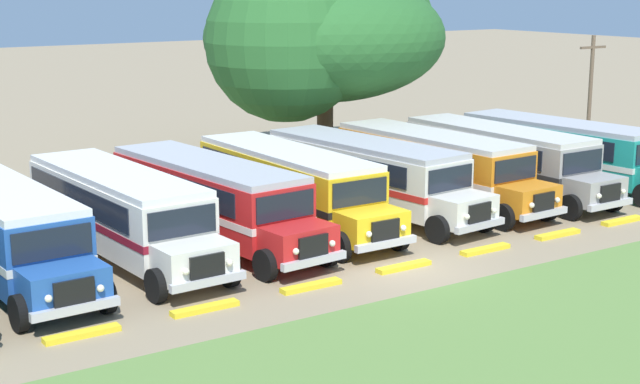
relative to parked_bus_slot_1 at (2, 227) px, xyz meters
name	(u,v)px	position (x,y,z in m)	size (l,w,h in m)	color
ground_plane	(403,268)	(10.73, -6.14, -1.58)	(220.00, 220.00, 0.00)	#937F60
foreground_grass_strip	(556,329)	(10.73, -12.56, -1.58)	(80.00, 8.67, 0.01)	olive
parked_bus_slot_1	(2,227)	(0.00, 0.00, 0.00)	(3.03, 10.88, 2.82)	#23519E
parked_bus_slot_2	(120,209)	(3.86, 0.13, 0.00)	(3.10, 10.89, 2.82)	silver
parked_bus_slot_3	(212,197)	(7.22, 0.14, 0.00)	(3.49, 10.96, 2.82)	red
parked_bus_slot_4	(291,184)	(10.67, 0.46, 0.00)	(2.71, 10.84, 2.82)	yellow
parked_bus_slot_5	(369,173)	(14.26, 0.47, 0.00)	(3.62, 10.98, 2.82)	silver
parked_bus_slot_6	(435,164)	(17.63, 0.43, 0.00)	(3.14, 10.90, 2.82)	orange
parked_bus_slot_7	(502,157)	(21.05, 0.06, 0.00)	(2.79, 10.85, 2.82)	#9E9993
parked_bus_slot_8	(563,149)	(24.62, -0.13, 0.00)	(3.67, 10.99, 2.82)	teal
curb_wheelstop_1	(82,334)	(0.20, -6.20, -1.51)	(2.00, 0.36, 0.15)	yellow
curb_wheelstop_2	(205,308)	(3.71, -6.20, -1.51)	(2.00, 0.36, 0.15)	yellow
curb_wheelstop_3	(311,286)	(7.22, -6.20, -1.51)	(2.00, 0.36, 0.15)	yellow
curb_wheelstop_4	(404,267)	(10.73, -6.20, -1.51)	(2.00, 0.36, 0.15)	yellow
curb_wheelstop_5	(485,249)	(14.24, -6.20, -1.51)	(2.00, 0.36, 0.15)	yellow
curb_wheelstop_6	(558,234)	(17.75, -6.20, -1.51)	(2.00, 0.36, 0.15)	yellow
curb_wheelstop_7	(622,221)	(21.26, -6.20, -1.51)	(2.00, 0.36, 0.15)	yellow
broad_shade_tree	(320,35)	(18.45, 10.18, 4.75)	(13.48, 11.52, 10.33)	brown
utility_pole	(590,93)	(30.30, 3.38, 1.80)	(1.80, 0.20, 6.28)	brown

